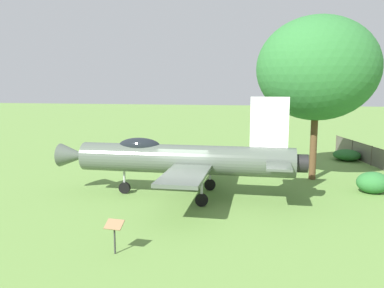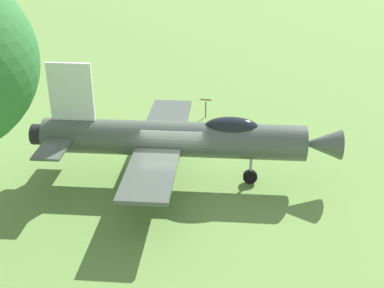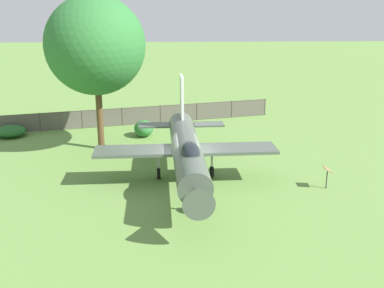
{
  "view_description": "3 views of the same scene",
  "coord_description": "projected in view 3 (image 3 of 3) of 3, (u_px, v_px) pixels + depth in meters",
  "views": [
    {
      "loc": [
        -4.28,
        18.3,
        5.5
      ],
      "look_at": [
        -0.15,
        -0.95,
        2.57
      ],
      "focal_mm": 35.72,
      "sensor_mm": 36.0,
      "label": 1
    },
    {
      "loc": [
        2.81,
        -18.49,
        10.72
      ],
      "look_at": [
        0.91,
        -1.18,
        2.31
      ],
      "focal_mm": 47.09,
      "sensor_mm": 36.0,
      "label": 2
    },
    {
      "loc": [
        22.05,
        -0.81,
        8.84
      ],
      "look_at": [
        0.05,
        0.27,
        2.23
      ],
      "focal_mm": 42.96,
      "sensor_mm": 36.0,
      "label": 3
    }
  ],
  "objects": [
    {
      "name": "ground_plane",
      "position": [
        187.0,
        185.0,
        23.67
      ],
      "size": [
        200.0,
        200.0,
        0.0
      ],
      "primitive_type": "plane",
      "color": "#668E42"
    },
    {
      "name": "info_plaque",
      "position": [
        327.0,
        172.0,
        23.03
      ],
      "size": [
        0.62,
        0.43,
        1.14
      ],
      "color": "#333333",
      "rests_on": "ground_plane"
    },
    {
      "name": "perimeter_fence",
      "position": [
        122.0,
        116.0,
        35.34
      ],
      "size": [
        6.06,
        23.51,
        1.41
      ],
      "rotation": [
        0.0,
        0.0,
        4.96
      ],
      "color": "#4C4238",
      "rests_on": "ground_plane"
    },
    {
      "name": "shrub_near_fence",
      "position": [
        10.0,
        131.0,
        32.37
      ],
      "size": [
        2.03,
        2.14,
        0.82
      ],
      "color": "#235B26",
      "rests_on": "ground_plane"
    },
    {
      "name": "shade_tree",
      "position": [
        96.0,
        45.0,
        27.9
      ],
      "size": [
        7.0,
        6.08,
        9.6
      ],
      "color": "brown",
      "rests_on": "ground_plane"
    },
    {
      "name": "display_jet",
      "position": [
        187.0,
        151.0,
        22.78
      ],
      "size": [
        12.74,
        9.45,
        5.06
      ],
      "rotation": [
        0.0,
        0.0,
        0.03
      ],
      "color": "#4C564C",
      "rests_on": "ground_plane"
    },
    {
      "name": "shrub_by_tree",
      "position": [
        144.0,
        128.0,
        32.44
      ],
      "size": [
        1.66,
        1.36,
        1.14
      ],
      "color": "#2D7033",
      "rests_on": "ground_plane"
    }
  ]
}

